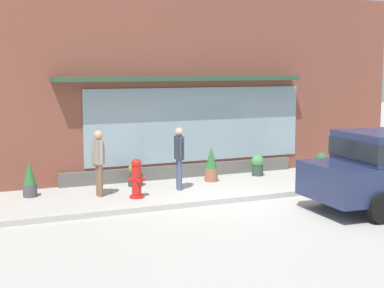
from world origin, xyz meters
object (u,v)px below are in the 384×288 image
at_px(fire_hydrant, 137,179).
at_px(potted_plant_low_front, 258,165).
at_px(potted_plant_doorstep, 30,180).
at_px(potted_plant_window_right, 211,165).
at_px(pedestrian_passerby, 179,154).
at_px(potted_plant_window_left, 322,162).
at_px(potted_plant_window_center, 135,174).
at_px(pedestrian_with_handbag, 99,159).

bearing_deg(fire_hydrant, potted_plant_low_front, 17.97).
bearing_deg(potted_plant_doorstep, potted_plant_window_right, -0.48).
relative_size(fire_hydrant, potted_plant_window_right, 1.00).
xyz_separation_m(pedestrian_passerby, potted_plant_low_front, (2.74, 0.84, -0.59)).
distance_m(pedestrian_passerby, potted_plant_doorstep, 3.61).
bearing_deg(potted_plant_doorstep, potted_plant_window_left, -0.76).
distance_m(potted_plant_window_center, potted_plant_window_left, 5.59).
bearing_deg(potted_plant_window_right, potted_plant_window_left, -1.12).
bearing_deg(pedestrian_with_handbag, potted_plant_window_left, -89.88).
bearing_deg(potted_plant_window_left, potted_plant_window_center, 176.96).
distance_m(pedestrian_with_handbag, pedestrian_passerby, 2.01).
bearing_deg(pedestrian_passerby, potted_plant_window_right, -50.56).
bearing_deg(potted_plant_window_center, potted_plant_low_front, -0.40).
height_order(fire_hydrant, potted_plant_window_right, potted_plant_window_right).
relative_size(potted_plant_low_front, potted_plant_window_center, 0.95).
relative_size(pedestrian_with_handbag, potted_plant_doorstep, 1.83).
height_order(fire_hydrant, potted_plant_doorstep, fire_hydrant).
relative_size(pedestrian_with_handbag, pedestrian_passerby, 1.01).
xyz_separation_m(fire_hydrant, potted_plant_doorstep, (-2.25, 1.13, -0.05)).
height_order(potted_plant_doorstep, potted_plant_window_left, potted_plant_doorstep).
distance_m(potted_plant_window_right, potted_plant_window_left, 3.54).
bearing_deg(pedestrian_passerby, potted_plant_window_left, -71.85).
distance_m(pedestrian_with_handbag, potted_plant_window_left, 6.77).
height_order(potted_plant_doorstep, potted_plant_window_center, potted_plant_doorstep).
xyz_separation_m(pedestrian_passerby, potted_plant_window_center, (-0.86, 0.87, -0.59)).
height_order(pedestrian_passerby, potted_plant_window_right, pedestrian_passerby).
relative_size(pedestrian_passerby, potted_plant_low_front, 2.64).
bearing_deg(potted_plant_window_right, pedestrian_passerby, -151.83).
height_order(pedestrian_with_handbag, pedestrian_passerby, pedestrian_with_handbag).
height_order(pedestrian_with_handbag, potted_plant_window_center, pedestrian_with_handbag).
relative_size(potted_plant_doorstep, potted_plant_window_center, 1.39).
xyz_separation_m(pedestrian_passerby, potted_plant_doorstep, (-3.51, 0.68, -0.49)).
distance_m(fire_hydrant, potted_plant_window_right, 2.69).
height_order(pedestrian_passerby, potted_plant_low_front, pedestrian_passerby).
xyz_separation_m(potted_plant_window_right, potted_plant_window_left, (3.53, -0.07, -0.14)).
bearing_deg(potted_plant_low_front, fire_hydrant, -162.03).
bearing_deg(potted_plant_window_center, potted_plant_window_right, -6.33).
distance_m(pedestrian_passerby, potted_plant_window_center, 1.35).
relative_size(fire_hydrant, potted_plant_window_left, 1.63).
xyz_separation_m(pedestrian_with_handbag, potted_plant_window_right, (3.20, 0.54, -0.45)).
xyz_separation_m(potted_plant_window_right, potted_plant_window_center, (-2.05, 0.23, -0.14)).
xyz_separation_m(potted_plant_doorstep, potted_plant_window_right, (4.71, -0.04, 0.03)).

